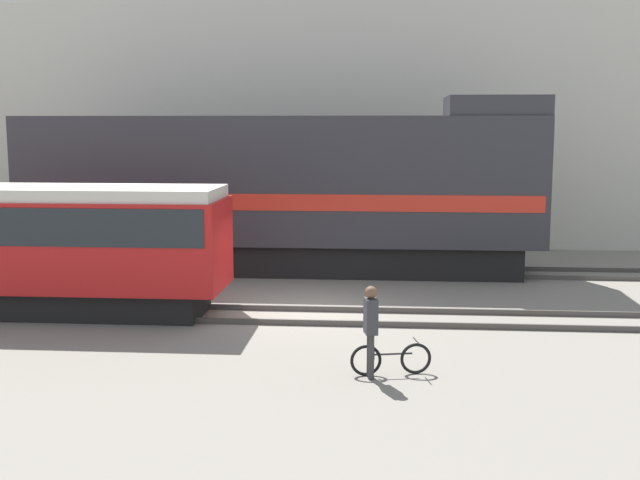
% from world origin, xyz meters
% --- Properties ---
extents(ground_plane, '(120.00, 120.00, 0.00)m').
position_xyz_m(ground_plane, '(0.00, 0.00, 0.00)').
color(ground_plane, slate).
extents(track_near, '(60.00, 1.50, 0.14)m').
position_xyz_m(track_near, '(0.00, -0.70, 0.07)').
color(track_near, '#47423D').
rests_on(track_near, ground).
extents(track_far, '(60.00, 1.51, 0.14)m').
position_xyz_m(track_far, '(0.00, 5.50, 0.07)').
color(track_far, '#47423D').
rests_on(track_far, ground).
extents(building_backdrop, '(49.35, 6.00, 9.40)m').
position_xyz_m(building_backdrop, '(0.00, 13.77, 4.70)').
color(building_backdrop, beige).
rests_on(building_backdrop, ground).
extents(freight_locomotive, '(16.40, 3.04, 5.56)m').
position_xyz_m(freight_locomotive, '(-1.19, 5.50, 2.61)').
color(freight_locomotive, black).
rests_on(freight_locomotive, ground).
extents(streetcar, '(9.19, 2.54, 3.20)m').
position_xyz_m(streetcar, '(-6.50, -0.70, 1.83)').
color(streetcar, black).
rests_on(streetcar, ground).
extents(bicycle, '(1.55, 0.51, 0.67)m').
position_xyz_m(bicycle, '(2.18, -5.02, 0.31)').
color(bicycle, black).
rests_on(bicycle, ground).
extents(person, '(0.29, 0.40, 1.76)m').
position_xyz_m(person, '(1.79, -5.26, 1.08)').
color(person, '#333333').
rests_on(person, ground).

